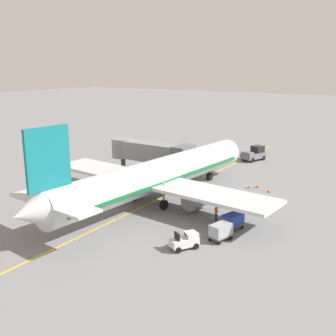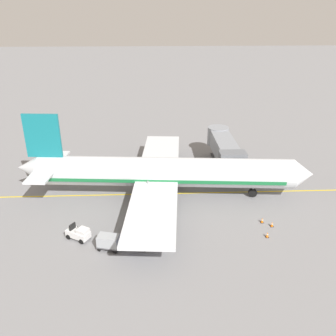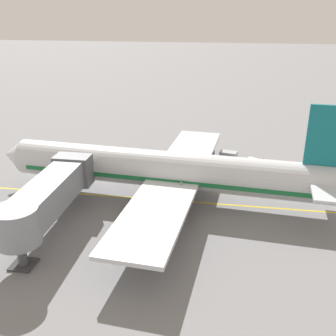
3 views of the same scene
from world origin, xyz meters
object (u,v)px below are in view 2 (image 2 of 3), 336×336
at_px(parked_airliner, 163,173).
at_px(safety_cone_nose_right, 267,235).
at_px(baggage_cart_second_in_train, 108,241).
at_px(ground_crew_wing_walker, 148,226).
at_px(baggage_cart_front, 138,240).
at_px(baggage_tug_lead, 79,233).
at_px(safety_cone_nose_left, 272,224).
at_px(jet_bridge, 224,148).
at_px(safety_cone_wing_tip, 262,220).

xyz_separation_m(parked_airliner, safety_cone_nose_right, (9.81, 10.68, -2.90)).
bearing_deg(baggage_cart_second_in_train, parked_airliner, 152.36).
bearing_deg(ground_crew_wing_walker, baggage_cart_front, -23.82).
distance_m(baggage_tug_lead, safety_cone_nose_left, 20.96).
bearing_deg(jet_bridge, safety_cone_nose_left, 9.45).
height_order(baggage_cart_second_in_train, safety_cone_nose_right, baggage_cart_second_in_train).
xyz_separation_m(parked_airliner, safety_cone_nose_left, (7.84, 11.81, -2.90)).
xyz_separation_m(parked_airliner, jet_bridge, (-7.76, 9.21, 0.27)).
distance_m(baggage_tug_lead, safety_cone_wing_tip, 20.17).
distance_m(baggage_tug_lead, ground_crew_wing_walker, 7.29).
relative_size(parked_airliner, baggage_tug_lead, 13.52).
bearing_deg(baggage_cart_second_in_train, baggage_tug_lead, -119.36).
bearing_deg(safety_cone_nose_right, baggage_cart_front, -85.11).
relative_size(jet_bridge, safety_cone_wing_tip, 22.87).
xyz_separation_m(baggage_tug_lead, safety_cone_nose_right, (0.56, 19.78, -0.42)).
xyz_separation_m(baggage_cart_front, safety_cone_wing_tip, (-3.96, 13.81, -0.66)).
distance_m(parked_airliner, baggage_tug_lead, 13.21).
bearing_deg(jet_bridge, baggage_cart_front, -32.83).
xyz_separation_m(jet_bridge, baggage_cart_front, (18.73, -12.09, -2.51)).
xyz_separation_m(baggage_tug_lead, safety_cone_wing_tip, (-2.24, 20.04, -0.42)).
distance_m(ground_crew_wing_walker, safety_cone_wing_tip, 12.90).
relative_size(baggage_tug_lead, baggage_cart_front, 0.93).
bearing_deg(safety_cone_wing_tip, parked_airliner, -122.65).
distance_m(baggage_cart_second_in_train, ground_crew_wing_walker, 4.67).
relative_size(baggage_cart_front, safety_cone_nose_left, 5.05).
xyz_separation_m(baggage_cart_second_in_train, safety_cone_nose_left, (-3.26, 17.62, -0.66)).
xyz_separation_m(safety_cone_nose_right, safety_cone_wing_tip, (-2.80, 0.26, 0.00)).
xyz_separation_m(baggage_tug_lead, safety_cone_nose_left, (-1.41, 20.91, -0.42)).
bearing_deg(safety_cone_nose_left, baggage_tug_lead, -86.15).
height_order(baggage_cart_front, safety_cone_nose_right, baggage_cart_front).
bearing_deg(parked_airliner, baggage_tug_lead, -44.54).
xyz_separation_m(safety_cone_nose_left, safety_cone_nose_right, (1.97, -1.13, 0.00)).
bearing_deg(safety_cone_wing_tip, ground_crew_wing_walker, -82.77).
bearing_deg(safety_cone_wing_tip, safety_cone_nose_left, 46.27).
relative_size(baggage_cart_front, safety_cone_wing_tip, 5.05).
height_order(ground_crew_wing_walker, safety_cone_wing_tip, ground_crew_wing_walker).
relative_size(safety_cone_nose_left, safety_cone_nose_right, 1.00).
bearing_deg(safety_cone_wing_tip, jet_bridge, -173.32).
bearing_deg(baggage_tug_lead, safety_cone_nose_left, 93.85).
relative_size(parked_airliner, jet_bridge, 2.77).
height_order(baggage_cart_second_in_train, safety_cone_nose_left, baggage_cart_second_in_train).
xyz_separation_m(ground_crew_wing_walker, safety_cone_wing_tip, (-1.62, 12.78, -0.66)).
bearing_deg(baggage_cart_second_in_train, baggage_cart_front, 92.53).
bearing_deg(baggage_tug_lead, jet_bridge, 132.89).
bearing_deg(safety_cone_nose_right, baggage_tug_lead, -91.62).
bearing_deg(parked_airliner, ground_crew_wing_walker, -12.06).
height_order(jet_bridge, safety_cone_wing_tip, jet_bridge).
bearing_deg(baggage_tug_lead, baggage_cart_front, 74.55).
bearing_deg(baggage_tug_lead, ground_crew_wing_walker, 94.85).
distance_m(baggage_cart_front, safety_cone_wing_tip, 14.39).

